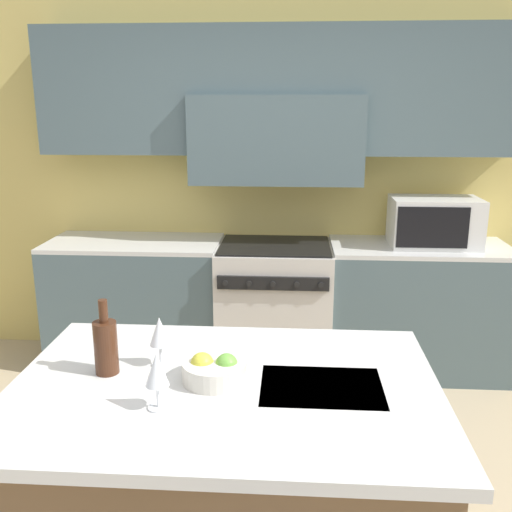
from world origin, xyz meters
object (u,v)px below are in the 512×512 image
object	(u,v)px
wine_bottle	(106,346)
fruit_bowl	(214,369)
range_stove	(274,307)
wine_glass_far	(160,333)
wine_glass_near	(157,371)
microwave	(434,222)

from	to	relation	value
wine_bottle	fruit_bowl	distance (m)	0.42
range_stove	fruit_bowl	xyz separation A→B (m)	(-0.15, -2.01, 0.48)
range_stove	wine_glass_far	size ratio (longest dim) A/B	4.65
wine_glass_near	wine_glass_far	world-z (taller)	same
wine_glass_near	fruit_bowl	xyz separation A→B (m)	(0.16, 0.21, -0.09)
fruit_bowl	wine_bottle	bearing A→B (deg)	175.02
wine_glass_near	fruit_bowl	bearing A→B (deg)	52.76
fruit_bowl	wine_glass_near	bearing A→B (deg)	-127.24
microwave	wine_glass_near	bearing A→B (deg)	-122.26
wine_bottle	wine_glass_near	size ratio (longest dim) A/B	1.46
wine_glass_far	fruit_bowl	distance (m)	0.27
microwave	fruit_bowl	size ratio (longest dim) A/B	2.52
range_stove	wine_glass_near	distance (m)	2.32
microwave	wine_glass_far	distance (m)	2.42
wine_glass_near	fruit_bowl	size ratio (longest dim) A/B	0.84
range_stove	microwave	xyz separation A→B (m)	(1.10, 0.02, 0.64)
microwave	wine_bottle	distance (m)	2.60
microwave	wine_glass_far	bearing A→B (deg)	-127.67
wine_bottle	wine_glass_far	xyz separation A→B (m)	(0.19, 0.08, 0.03)
range_stove	wine_glass_far	distance (m)	2.02
wine_glass_far	range_stove	bearing A→B (deg)	78.66
microwave	wine_glass_far	xyz separation A→B (m)	(-1.48, -1.92, -0.06)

